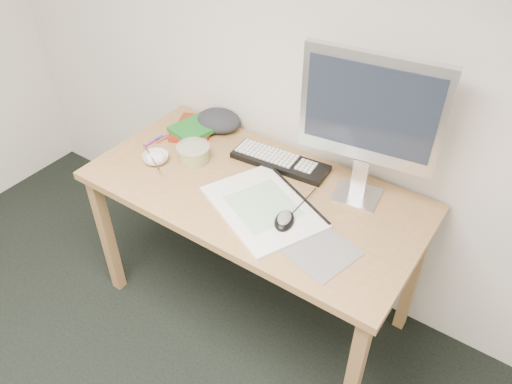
{
  "coord_description": "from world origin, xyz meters",
  "views": [
    {
      "loc": [
        0.96,
        0.12,
        2.04
      ],
      "look_at": [
        0.12,
        1.34,
        0.83
      ],
      "focal_mm": 35.0,
      "sensor_mm": 36.0,
      "label": 1
    }
  ],
  "objects_px": {
    "sketchpad": "(263,207)",
    "monitor": "(370,114)",
    "desk": "(254,204)",
    "keyboard": "(280,162)",
    "rice_bowl": "(156,158)"
  },
  "relations": [
    {
      "from": "desk",
      "to": "monitor",
      "type": "height_order",
      "value": "monitor"
    },
    {
      "from": "sketchpad",
      "to": "monitor",
      "type": "bearing_deg",
      "value": 71.3
    },
    {
      "from": "desk",
      "to": "sketchpad",
      "type": "height_order",
      "value": "sketchpad"
    },
    {
      "from": "monitor",
      "to": "sketchpad",
      "type": "bearing_deg",
      "value": -141.54
    },
    {
      "from": "keyboard",
      "to": "monitor",
      "type": "relative_size",
      "value": 0.71
    },
    {
      "from": "monitor",
      "to": "rice_bowl",
      "type": "bearing_deg",
      "value": -168.56
    },
    {
      "from": "desk",
      "to": "keyboard",
      "type": "height_order",
      "value": "keyboard"
    },
    {
      "from": "sketchpad",
      "to": "keyboard",
      "type": "height_order",
      "value": "keyboard"
    },
    {
      "from": "desk",
      "to": "sketchpad",
      "type": "xyz_separation_m",
      "value": [
        0.1,
        -0.08,
        0.09
      ]
    },
    {
      "from": "sketchpad",
      "to": "keyboard",
      "type": "xyz_separation_m",
      "value": [
        -0.1,
        0.29,
        0.01
      ]
    },
    {
      "from": "desk",
      "to": "rice_bowl",
      "type": "xyz_separation_m",
      "value": [
        -0.46,
        -0.09,
        0.1
      ]
    },
    {
      "from": "desk",
      "to": "sketchpad",
      "type": "distance_m",
      "value": 0.16
    },
    {
      "from": "desk",
      "to": "rice_bowl",
      "type": "bearing_deg",
      "value": -169.13
    },
    {
      "from": "rice_bowl",
      "to": "keyboard",
      "type": "bearing_deg",
      "value": 32.68
    },
    {
      "from": "desk",
      "to": "monitor",
      "type": "distance_m",
      "value": 0.62
    }
  ]
}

